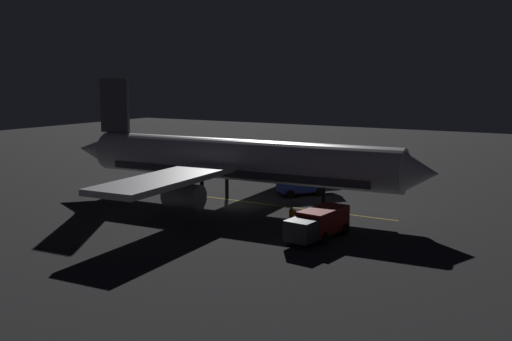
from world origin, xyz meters
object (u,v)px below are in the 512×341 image
(traffic_cone_under_wing, at_px, (345,210))
(traffic_cone_near_right, at_px, (295,211))
(airliner, at_px, (232,161))
(traffic_cone_near_left, at_px, (312,192))
(ground_crew_worker, at_px, (291,217))
(catering_truck, at_px, (306,184))
(baggage_truck, at_px, (319,224))

(traffic_cone_under_wing, bearing_deg, traffic_cone_near_right, -55.06)
(airliner, distance_m, traffic_cone_near_left, 10.26)
(traffic_cone_near_right, distance_m, traffic_cone_under_wing, 4.52)
(ground_crew_worker, bearing_deg, airliner, -119.18)
(airliner, distance_m, traffic_cone_near_right, 8.12)
(traffic_cone_near_right, bearing_deg, traffic_cone_under_wing, 124.94)
(catering_truck, xyz_separation_m, traffic_cone_under_wing, (5.63, 6.54, -0.93))
(baggage_truck, xyz_separation_m, traffic_cone_under_wing, (-8.95, -1.49, -0.94))
(airliner, relative_size, catering_truck, 6.10)
(baggage_truck, relative_size, catering_truck, 1.03)
(ground_crew_worker, bearing_deg, traffic_cone_under_wing, 165.16)
(airliner, bearing_deg, traffic_cone_under_wing, 100.47)
(traffic_cone_under_wing, bearing_deg, baggage_truck, 9.43)
(baggage_truck, distance_m, traffic_cone_near_left, 17.18)
(airliner, xyz_separation_m, ground_crew_worker, (4.98, 8.92, -3.32))
(traffic_cone_near_left, distance_m, traffic_cone_near_right, 9.30)
(airliner, bearing_deg, catering_truck, 150.98)
(traffic_cone_near_left, xyz_separation_m, traffic_cone_near_right, (8.93, 2.58, 0.00))
(catering_truck, bearing_deg, traffic_cone_under_wing, 49.32)
(airliner, relative_size, ground_crew_worker, 22.10)
(baggage_truck, bearing_deg, traffic_cone_near_right, -140.75)
(airliner, height_order, traffic_cone_near_right, airliner)
(ground_crew_worker, distance_m, traffic_cone_near_right, 4.80)
(traffic_cone_near_left, xyz_separation_m, traffic_cone_under_wing, (6.34, 6.29, 0.00))
(ground_crew_worker, height_order, traffic_cone_near_left, ground_crew_worker)
(catering_truck, height_order, traffic_cone_near_left, catering_truck)
(catering_truck, relative_size, traffic_cone_near_right, 11.46)
(airliner, height_order, baggage_truck, airliner)
(traffic_cone_near_left, height_order, traffic_cone_near_right, same)
(baggage_truck, xyz_separation_m, catering_truck, (-14.58, -8.03, -0.01))
(airliner, bearing_deg, traffic_cone_near_right, 85.13)
(traffic_cone_near_right, relative_size, traffic_cone_under_wing, 1.00)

